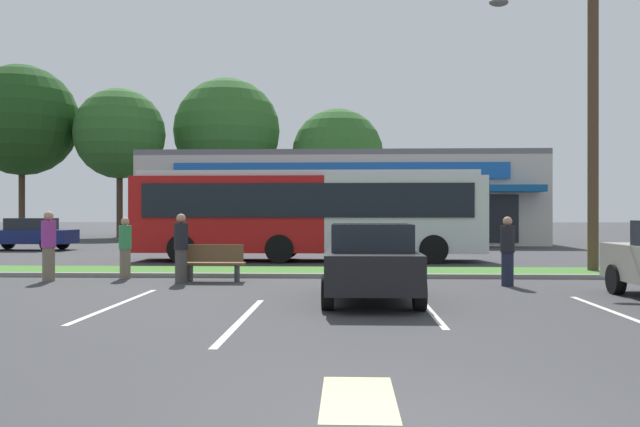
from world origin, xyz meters
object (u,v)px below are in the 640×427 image
Objects in this scene: car_4 at (28,234)px; pedestrian_mid at (508,251)px; utility_pole at (588,66)px; bus_stop_bench at (213,262)px; car_1 at (371,262)px; pedestrian_far at (49,246)px; pedestrian_by_pole at (125,248)px; car_0 at (199,234)px; city_bus at (309,212)px; pedestrian_near_bench at (181,248)px.

pedestrian_mid is (18.82, -14.64, 0.07)m from car_4.
utility_pole reaches higher than bus_stop_bench.
car_1 is (3.90, -3.65, 0.28)m from bus_stop_bench.
pedestrian_by_pole is at bearing 52.94° from pedestrian_far.
car_1 is (-6.37, -5.99, -5.13)m from utility_pole.
car_4 is at bearing -113.79° from pedestrian_by_pole.
utility_pole is at bearing 139.81° from car_0.
utility_pole is 0.88× the size of city_bus.
pedestrian_near_bench reaches higher than pedestrian_mid.
pedestrian_near_bench is at bearing 100.86° from car_0.
pedestrian_mid is at bearing -49.48° from car_1.
pedestrian_far reaches higher than pedestrian_mid.
pedestrian_far is at bearing -170.43° from utility_pole.
car_0 is at bearing -76.03° from bus_stop_bench.
pedestrian_far is at bearing 168.16° from pedestrian_near_bench.
pedestrian_near_bench is at bearing -108.92° from city_bus.
car_0 is 2.55× the size of pedestrian_near_bench.
utility_pole is at bearing 129.43° from pedestrian_by_pole.
city_bus is at bearing 154.41° from car_4.
pedestrian_by_pole is at bearing -123.39° from city_bus.
pedestrian_mid is (-3.01, -3.12, -5.07)m from utility_pole.
car_1 is at bearing 112.72° from car_0.
pedestrian_by_pole is (0.99, -13.32, 0.04)m from car_0.
utility_pole reaches higher than car_0.
bus_stop_bench is 2.58m from pedestrian_by_pole.
pedestrian_mid is at bearing -56.83° from city_bus.
car_4 is at bearing 154.84° from city_bus.
pedestrian_near_bench reaches higher than pedestrian_by_pole.
car_4 is at bearing -50.17° from bus_stop_bench.
bus_stop_bench is 0.37× the size of car_4.
car_4 is 2.60× the size of pedestrian_mid.
city_bus is 2.91× the size of car_4.
utility_pole is at bearing -30.87° from city_bus.
car_4 is at bearing 53.67° from pedestrian_mid.
pedestrian_by_pole is (-2.48, 0.63, 0.32)m from bus_stop_bench.
pedestrian_mid is at bearing 26.95° from pedestrian_far.
car_0 is at bearing 22.72° from car_1.
car_1 is 0.95× the size of car_4.
car_4 is at bearing 41.44° from car_1.
car_1 is 5.61m from pedestrian_near_bench.
bus_stop_bench is at bearing 46.90° from car_1.
pedestrian_mid is 11.50m from pedestrian_far.
bus_stop_bench is 18.05m from car_4.
car_1 is 2.48× the size of pedestrian_mid.
car_4 is 2.49× the size of pedestrian_near_bench.
pedestrian_near_bench is 2.07m from pedestrian_by_pole.
pedestrian_by_pole is 9.83m from pedestrian_mid.
car_4 is at bearing 0.60° from car_0.
bus_stop_bench is at bearing 85.46° from pedestrian_mid.
utility_pole is 2.70× the size of car_1.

